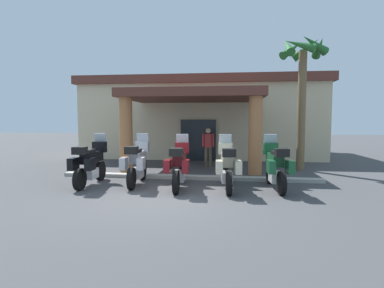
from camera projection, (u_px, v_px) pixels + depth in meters
The scene contains 10 objects.
ground_plane at pixel (161, 199), 7.92m from camera, with size 80.00×80.00×0.00m, color #424244.
motel_building at pixel (203, 118), 18.59m from camera, with size 13.59×11.47×4.41m.
motorcycle_black at pixel (90, 163), 9.53m from camera, with size 0.73×2.21×1.61m.
motorcycle_silver at pixel (137, 163), 9.64m from camera, with size 0.74×2.21×1.61m.
motorcycle_maroon at pixel (179, 165), 9.11m from camera, with size 0.73×2.21×1.61m.
motorcycle_cream at pixel (227, 166), 8.94m from camera, with size 0.75×2.21×1.61m.
motorcycle_green at pixel (276, 166), 8.97m from camera, with size 0.74×2.21×1.61m.
pedestrian at pixel (208, 144), 13.43m from camera, with size 0.52×0.32×1.72m.
palm_tree_near_portico at pixel (302, 70), 12.27m from camera, with size 1.91×2.00×5.56m.
curb_strip at pixel (187, 177), 10.63m from camera, with size 9.16×0.36×0.12m, color #ADA89E.
Camera 1 is at (1.96, -7.58, 2.03)m, focal length 28.28 mm.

